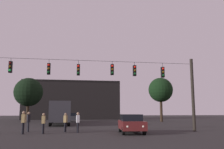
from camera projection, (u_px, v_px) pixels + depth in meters
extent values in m
plane|color=black|center=(85.00, 125.00, 32.58)|extent=(168.00, 168.00, 0.00)
cylinder|color=black|center=(193.00, 94.00, 22.50)|extent=(0.28, 0.28, 6.60)
cylinder|color=black|center=(93.00, 61.00, 21.46)|extent=(18.31, 0.02, 0.02)
cylinder|color=black|center=(11.00, 60.00, 20.34)|extent=(0.03, 0.03, 0.27)
cube|color=black|center=(10.00, 67.00, 20.25)|extent=(0.26, 0.32, 0.95)
sphere|color=#510A0A|center=(10.00, 63.00, 20.12)|extent=(0.20, 0.20, 0.20)
sphere|color=#5B3D0C|center=(10.00, 67.00, 20.07)|extent=(0.20, 0.20, 0.20)
sphere|color=#1EE04C|center=(10.00, 70.00, 20.03)|extent=(0.20, 0.20, 0.20)
cylinder|color=black|center=(49.00, 61.00, 20.83)|extent=(0.03, 0.03, 0.34)
cube|color=black|center=(49.00, 69.00, 20.73)|extent=(0.26, 0.32, 0.95)
sphere|color=red|center=(49.00, 65.00, 20.60)|extent=(0.20, 0.20, 0.20)
sphere|color=#5B3D0C|center=(49.00, 69.00, 20.55)|extent=(0.20, 0.20, 0.20)
sphere|color=#0C4219|center=(48.00, 72.00, 20.51)|extent=(0.20, 0.20, 0.20)
cylinder|color=black|center=(79.00, 62.00, 21.22)|extent=(0.03, 0.03, 0.35)
cube|color=black|center=(78.00, 70.00, 21.12)|extent=(0.26, 0.32, 0.95)
sphere|color=red|center=(78.00, 66.00, 20.99)|extent=(0.20, 0.20, 0.20)
sphere|color=#5B3D0C|center=(78.00, 69.00, 20.95)|extent=(0.20, 0.20, 0.20)
sphere|color=#0C4219|center=(78.00, 73.00, 20.90)|extent=(0.20, 0.20, 0.20)
cylinder|color=black|center=(112.00, 63.00, 21.70)|extent=(0.03, 0.03, 0.25)
cube|color=black|center=(112.00, 70.00, 21.61)|extent=(0.26, 0.32, 0.95)
sphere|color=red|center=(112.00, 66.00, 21.48)|extent=(0.20, 0.20, 0.20)
sphere|color=#5B3D0C|center=(112.00, 69.00, 21.44)|extent=(0.20, 0.20, 0.20)
sphere|color=#0C4219|center=(113.00, 73.00, 21.39)|extent=(0.20, 0.20, 0.20)
cylinder|color=black|center=(134.00, 64.00, 22.02)|extent=(0.03, 0.03, 0.29)
cube|color=black|center=(135.00, 71.00, 21.93)|extent=(0.26, 0.32, 0.95)
sphere|color=red|center=(135.00, 67.00, 21.80)|extent=(0.20, 0.20, 0.20)
sphere|color=#5B3D0C|center=(135.00, 70.00, 21.76)|extent=(0.20, 0.20, 0.20)
sphere|color=#0C4219|center=(135.00, 74.00, 21.71)|extent=(0.20, 0.20, 0.20)
cylinder|color=black|center=(162.00, 65.00, 22.44)|extent=(0.03, 0.03, 0.36)
cube|color=black|center=(163.00, 72.00, 22.34)|extent=(0.26, 0.32, 0.95)
sphere|color=red|center=(163.00, 69.00, 22.21)|extent=(0.20, 0.20, 0.20)
sphere|color=#5B3D0C|center=(163.00, 72.00, 22.17)|extent=(0.20, 0.20, 0.20)
sphere|color=#0C4219|center=(163.00, 75.00, 22.12)|extent=(0.20, 0.20, 0.20)
cube|color=#2D2D33|center=(60.00, 112.00, 33.81)|extent=(2.85, 11.07, 2.50)
cube|color=black|center=(60.00, 107.00, 33.91)|extent=(2.87, 10.42, 0.70)
cylinder|color=black|center=(53.00, 120.00, 37.26)|extent=(0.31, 1.01, 1.00)
cylinder|color=black|center=(68.00, 120.00, 37.68)|extent=(0.31, 1.01, 1.00)
cylinder|color=black|center=(51.00, 121.00, 31.28)|extent=(0.31, 1.01, 1.00)
cylinder|color=black|center=(69.00, 121.00, 31.71)|extent=(0.31, 1.01, 1.00)
cylinder|color=black|center=(50.00, 122.00, 29.36)|extent=(0.31, 1.01, 1.00)
cylinder|color=black|center=(69.00, 122.00, 29.78)|extent=(0.31, 1.01, 1.00)
cube|color=beige|center=(61.00, 107.00, 37.11)|extent=(2.58, 0.88, 0.56)
cube|color=beige|center=(60.00, 107.00, 31.24)|extent=(2.58, 0.88, 0.56)
cube|color=#511919|center=(131.00, 125.00, 20.02)|extent=(2.23, 4.46, 0.68)
cube|color=black|center=(131.00, 117.00, 20.26)|extent=(1.81, 2.47, 0.52)
cylinder|color=black|center=(144.00, 131.00, 18.62)|extent=(0.28, 0.66, 0.64)
cylinder|color=black|center=(124.00, 131.00, 18.53)|extent=(0.28, 0.66, 0.64)
cylinder|color=black|center=(138.00, 128.00, 21.42)|extent=(0.28, 0.66, 0.64)
cylinder|color=black|center=(120.00, 128.00, 21.33)|extent=(0.28, 0.66, 0.64)
sphere|color=white|center=(143.00, 126.00, 17.99)|extent=(0.18, 0.18, 0.18)
sphere|color=white|center=(127.00, 127.00, 17.92)|extent=(0.18, 0.18, 0.18)
cube|color=#2D2D33|center=(74.00, 118.00, 42.61)|extent=(2.04, 4.39, 0.68)
cube|color=black|center=(74.00, 114.00, 42.55)|extent=(1.71, 2.41, 0.52)
cylinder|color=black|center=(70.00, 120.00, 43.87)|extent=(0.26, 0.65, 0.64)
cylinder|color=black|center=(79.00, 120.00, 44.04)|extent=(0.26, 0.65, 0.64)
cylinder|color=black|center=(69.00, 120.00, 41.08)|extent=(0.26, 0.65, 0.64)
cylinder|color=black|center=(78.00, 120.00, 41.25)|extent=(0.26, 0.65, 0.64)
sphere|color=white|center=(71.00, 118.00, 44.62)|extent=(0.18, 0.18, 0.18)
sphere|color=white|center=(78.00, 118.00, 44.74)|extent=(0.18, 0.18, 0.18)
cylinder|color=black|center=(78.00, 128.00, 20.35)|extent=(0.14, 0.14, 0.83)
cylinder|color=black|center=(78.00, 128.00, 20.50)|extent=(0.14, 0.14, 0.83)
cube|color=silver|center=(78.00, 119.00, 20.53)|extent=(0.27, 0.38, 0.62)
sphere|color=#8C6B51|center=(78.00, 114.00, 20.60)|extent=(0.23, 0.23, 0.23)
cylinder|color=black|center=(65.00, 127.00, 21.26)|extent=(0.14, 0.14, 0.81)
cylinder|color=black|center=(66.00, 127.00, 21.42)|extent=(0.14, 0.14, 0.81)
cube|color=#997F4C|center=(65.00, 119.00, 21.45)|extent=(0.35, 0.42, 0.60)
sphere|color=#8C6B51|center=(66.00, 114.00, 21.51)|extent=(0.22, 0.22, 0.22)
cylinder|color=black|center=(23.00, 128.00, 19.10)|extent=(0.14, 0.14, 0.88)
cylinder|color=black|center=(23.00, 128.00, 19.26)|extent=(0.14, 0.14, 0.88)
cube|color=#997F4C|center=(23.00, 118.00, 19.30)|extent=(0.27, 0.38, 0.66)
sphere|color=#8C6B51|center=(24.00, 113.00, 19.37)|extent=(0.24, 0.24, 0.24)
cylinder|color=black|center=(28.00, 127.00, 21.51)|extent=(0.14, 0.14, 0.85)
cylinder|color=black|center=(28.00, 127.00, 21.37)|extent=(0.14, 0.14, 0.85)
cube|color=black|center=(29.00, 118.00, 21.55)|extent=(0.35, 0.42, 0.64)
sphere|color=#8C6B51|center=(29.00, 113.00, 21.61)|extent=(0.23, 0.23, 0.23)
cylinder|color=black|center=(43.00, 129.00, 19.55)|extent=(0.14, 0.14, 0.80)
cylinder|color=black|center=(43.00, 129.00, 19.39)|extent=(0.14, 0.14, 0.80)
cube|color=#997F4C|center=(44.00, 120.00, 19.57)|extent=(0.27, 0.38, 0.60)
sphere|color=#8C6B51|center=(44.00, 114.00, 19.63)|extent=(0.22, 0.22, 0.22)
cube|color=black|center=(72.00, 102.00, 58.38)|extent=(21.52, 9.61, 8.17)
cube|color=black|center=(72.00, 84.00, 59.03)|extent=(21.52, 9.61, 0.50)
cylinder|color=#2D2116|center=(28.00, 112.00, 41.40)|extent=(0.44, 0.44, 3.35)
sphere|color=black|center=(29.00, 92.00, 41.90)|extent=(4.85, 4.85, 4.85)
cylinder|color=#2D2116|center=(161.00, 110.00, 43.36)|extent=(0.46, 0.46, 4.08)
sphere|color=black|center=(161.00, 90.00, 43.89)|extent=(4.32, 4.32, 4.32)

